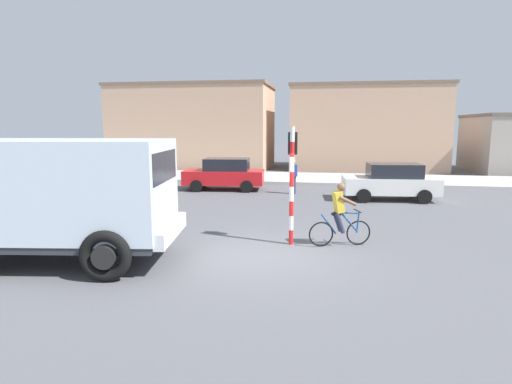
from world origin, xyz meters
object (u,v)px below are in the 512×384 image
at_px(cyclist, 340,214).
at_px(traffic_light_pole, 292,169).
at_px(car_white_mid, 225,174).
at_px(car_red_near, 391,182).
at_px(pedestrian_near_kerb, 294,176).
at_px(truck_foreground, 57,193).

bearing_deg(cyclist, traffic_light_pole, 179.87).
xyz_separation_m(cyclist, car_white_mid, (-5.47, 9.32, -0.05)).
bearing_deg(car_red_near, pedestrian_near_kerb, 167.52).
relative_size(car_red_near, pedestrian_near_kerb, 2.54).
bearing_deg(car_red_near, truck_foreground, -131.69).
height_order(truck_foreground, car_red_near, truck_foreground).
xyz_separation_m(truck_foreground, cyclist, (6.60, 2.47, -0.80)).
bearing_deg(car_red_near, traffic_light_pole, -115.87).
bearing_deg(car_white_mid, pedestrian_near_kerb, -11.58).
height_order(truck_foreground, pedestrian_near_kerb, truck_foreground).
relative_size(cyclist, traffic_light_pole, 0.54).
xyz_separation_m(cyclist, traffic_light_pole, (-1.30, 0.00, 1.20)).
bearing_deg(cyclist, car_white_mid, 120.43).
distance_m(traffic_light_pole, car_white_mid, 10.28).
height_order(truck_foreground, traffic_light_pole, traffic_light_pole).
height_order(cyclist, traffic_light_pole, traffic_light_pole).
height_order(traffic_light_pole, pedestrian_near_kerb, traffic_light_pole).
height_order(cyclist, car_red_near, cyclist).
distance_m(cyclist, car_red_near, 8.00).
bearing_deg(car_white_mid, traffic_light_pole, -65.88).
height_order(car_red_near, car_white_mid, same).
relative_size(truck_foreground, cyclist, 3.32).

